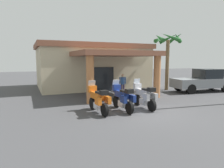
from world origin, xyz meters
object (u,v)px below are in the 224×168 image
at_px(motorcycle_silver, 144,96).
at_px(pickup_truck_gray, 203,81).
at_px(motorcycle_orange, 98,100).
at_px(motel_building, 92,66).
at_px(pedestrian, 123,83).
at_px(motorcycle_blue, 123,98).
at_px(palm_tree_near_portico, 168,45).

height_order(motorcycle_silver, pickup_truck_gray, pickup_truck_gray).
distance_m(motorcycle_orange, motorcycle_silver, 2.72).
distance_m(motel_building, pedestrian, 5.23).
relative_size(motorcycle_orange, motorcycle_blue, 1.00).
bearing_deg(palm_tree_near_portico, motorcycle_silver, -136.16).
distance_m(motorcycle_orange, pickup_truck_gray, 10.97).
bearing_deg(motorcycle_silver, pickup_truck_gray, -68.63).
relative_size(motel_building, pickup_truck_gray, 2.17).
bearing_deg(motorcycle_blue, motorcycle_silver, -90.72).
height_order(motel_building, pedestrian, motel_building).
xyz_separation_m(pedestrian, palm_tree_near_portico, (4.68, 0.60, 3.11)).
height_order(motorcycle_orange, pedestrian, same).
xyz_separation_m(pickup_truck_gray, palm_tree_near_portico, (-2.32, 1.95, 3.09)).
relative_size(motorcycle_silver, pedestrian, 1.38).
bearing_deg(pickup_truck_gray, pedestrian, 175.54).
relative_size(motorcycle_orange, pickup_truck_gray, 0.41).
relative_size(motel_building, motorcycle_blue, 5.26).
xyz_separation_m(motel_building, pedestrian, (1.06, -4.97, -1.22)).
bearing_deg(motorcycle_orange, pedestrian, -43.23).
xyz_separation_m(motorcycle_silver, pedestrian, (0.75, 4.61, 0.23)).
distance_m(motel_building, palm_tree_near_portico, 7.46).
relative_size(motorcycle_silver, palm_tree_near_portico, 0.43).
height_order(pedestrian, pickup_truck_gray, pickup_truck_gray).
distance_m(pickup_truck_gray, palm_tree_near_portico, 4.33).
distance_m(motel_building, pickup_truck_gray, 10.31).
xyz_separation_m(motorcycle_blue, pickup_truck_gray, (9.11, 3.31, 0.24)).
bearing_deg(palm_tree_near_portico, pedestrian, -172.74).
height_order(motorcycle_blue, palm_tree_near_portico, palm_tree_near_portico).
distance_m(motorcycle_orange, motorcycle_blue, 1.36).
bearing_deg(motorcycle_orange, pickup_truck_gray, -78.96).
bearing_deg(pedestrian, motel_building, -151.99).
height_order(motel_building, motorcycle_blue, motel_building).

